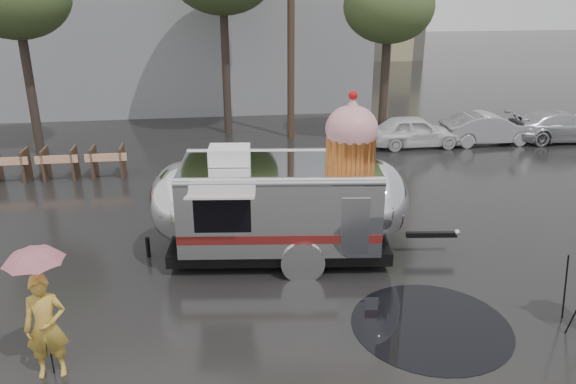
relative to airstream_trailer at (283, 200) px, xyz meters
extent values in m
plane|color=black|center=(-0.86, -3.64, -1.38)|extent=(120.00, 120.00, 0.00)
cylinder|color=black|center=(2.36, -3.20, -1.37)|extent=(2.97, 2.97, 0.01)
cylinder|color=#473323|center=(1.64, 10.36, 3.12)|extent=(0.28, 0.28, 9.00)
cylinder|color=#382D26|center=(-7.86, 9.36, 1.55)|extent=(0.32, 0.32, 5.85)
cylinder|color=#382D26|center=(-0.86, 11.36, 2.00)|extent=(0.32, 0.32, 6.75)
cylinder|color=#382D26|center=(5.14, 9.36, 1.32)|extent=(0.32, 0.32, 5.40)
ellipsoid|color=#324421|center=(5.14, 9.36, 3.72)|extent=(3.36, 3.36, 2.64)
cube|color=#473323|center=(-7.46, 6.36, -0.88)|extent=(0.08, 0.80, 1.00)
cube|color=#E5590C|center=(-7.91, 5.98, -0.63)|extent=(1.30, 0.04, 0.25)
cube|color=#473323|center=(-6.86, 6.36, -0.88)|extent=(0.08, 0.80, 1.00)
cube|color=#473323|center=(-5.96, 6.36, -0.88)|extent=(0.08, 0.80, 1.00)
cube|color=#E5590C|center=(-6.41, 5.98, -0.63)|extent=(1.30, 0.04, 0.25)
cube|color=#473323|center=(-5.36, 6.36, -0.88)|extent=(0.08, 0.80, 1.00)
cube|color=#473323|center=(-4.46, 6.36, -0.88)|extent=(0.08, 0.80, 1.00)
cube|color=#E5590C|center=(-4.91, 5.98, -0.63)|extent=(1.30, 0.04, 0.25)
imported|color=silver|center=(6.14, 8.36, -0.68)|extent=(4.00, 1.80, 1.40)
imported|color=#B2B2B7|center=(9.14, 8.36, -0.68)|extent=(4.00, 1.80, 1.40)
imported|color=#B2B2B7|center=(12.14, 8.36, -0.66)|extent=(4.20, 1.80, 1.44)
cube|color=silver|center=(-0.09, 0.02, 0.00)|extent=(4.55, 2.73, 1.77)
ellipsoid|color=silver|center=(2.06, -0.23, 0.00)|extent=(1.72, 2.41, 1.77)
ellipsoid|color=silver|center=(-2.24, 0.26, 0.00)|extent=(1.72, 2.41, 1.77)
cube|color=black|center=(-0.09, 0.02, -1.03)|extent=(5.10, 2.50, 0.29)
cylinder|color=black|center=(0.28, -1.04, -1.03)|extent=(0.71, 0.29, 0.69)
cylinder|color=black|center=(0.51, 0.97, -1.03)|extent=(0.71, 0.29, 0.69)
cylinder|color=silver|center=(0.27, -1.18, -0.98)|extent=(0.95, 0.20, 0.94)
cube|color=black|center=(3.42, -0.38, -0.89)|extent=(1.18, 0.25, 0.12)
sphere|color=silver|center=(4.01, -0.45, -0.84)|extent=(0.17, 0.17, 0.16)
cylinder|color=black|center=(-3.11, 0.36, -1.13)|extent=(0.11, 0.11, 0.49)
cube|color=#5E1614|center=(-0.22, -1.10, -0.44)|extent=(4.30, 0.52, 0.20)
cube|color=#5E1614|center=(0.04, 1.13, -0.44)|extent=(4.30, 0.52, 0.20)
cube|color=black|center=(-1.39, -0.98, 0.14)|extent=(1.17, 0.16, 0.79)
cube|color=#BDB7B0|center=(-1.42, -1.22, 0.64)|extent=(1.42, 0.64, 0.14)
cube|color=silver|center=(1.34, -1.29, -0.15)|extent=(0.59, 0.10, 1.28)
cube|color=white|center=(-1.16, 0.14, 1.08)|extent=(0.95, 0.73, 0.37)
cylinder|color=#C66C2E|center=(1.47, -0.16, 1.18)|extent=(1.13, 1.13, 0.59)
ellipsoid|color=pink|center=(1.47, -0.16, 1.65)|extent=(1.26, 1.26, 1.02)
cone|color=pink|center=(1.47, -0.16, 2.16)|extent=(0.54, 0.54, 0.39)
sphere|color=red|center=(1.47, -0.16, 2.37)|extent=(0.22, 0.22, 0.20)
imported|color=gold|center=(-4.26, -3.66, -0.48)|extent=(0.68, 0.48, 1.80)
imported|color=pink|center=(-4.26, -3.66, 0.55)|extent=(1.12, 1.12, 0.76)
cylinder|color=black|center=(-4.26, -3.66, -0.55)|extent=(0.02, 0.02, 1.65)
cylinder|color=black|center=(4.81, -3.38, -0.66)|extent=(0.28, 0.20, 1.46)
camera|label=1|loc=(-1.48, -11.63, 4.67)|focal=35.00mm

